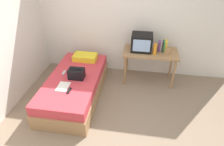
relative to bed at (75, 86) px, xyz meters
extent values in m
plane|color=#84705B|center=(0.84, -0.76, -0.24)|extent=(8.00, 8.00, 0.00)
cube|color=silver|center=(0.84, 1.24, 1.06)|extent=(5.20, 0.10, 2.60)
cube|color=#9E754C|center=(0.00, 0.00, -0.09)|extent=(1.00, 2.00, 0.31)
cube|color=#C63842|center=(0.00, 0.00, 0.16)|extent=(0.97, 1.94, 0.19)
cube|color=#9E754C|center=(1.49, 0.81, 0.50)|extent=(1.16, 0.60, 0.04)
cylinder|color=#9E754C|center=(0.97, 0.57, 0.12)|extent=(0.05, 0.05, 0.73)
cylinder|color=#9E754C|center=(2.01, 0.57, 0.12)|extent=(0.05, 0.05, 0.73)
cylinder|color=#9E754C|center=(0.97, 1.05, 0.12)|extent=(0.05, 0.05, 0.73)
cylinder|color=#9E754C|center=(2.01, 1.05, 0.12)|extent=(0.05, 0.05, 0.73)
cube|color=black|center=(1.28, 0.84, 0.70)|extent=(0.44, 0.38, 0.36)
cube|color=#8CB2E0|center=(1.28, 0.64, 0.71)|extent=(0.35, 0.01, 0.26)
cylinder|color=orange|center=(1.56, 0.68, 0.64)|extent=(0.07, 0.07, 0.24)
cube|color=#7A3D89|center=(1.66, 0.87, 0.63)|extent=(0.04, 0.13, 0.22)
cube|color=gray|center=(1.70, 0.87, 0.64)|extent=(0.03, 0.15, 0.24)
cube|color=black|center=(1.72, 0.87, 0.64)|extent=(0.02, 0.13, 0.23)
cube|color=#337F47|center=(1.75, 0.87, 0.64)|extent=(0.03, 0.16, 0.23)
cube|color=gold|center=(1.79, 0.87, 0.64)|extent=(0.04, 0.16, 0.24)
cube|color=#9E754C|center=(1.83, 0.71, 0.60)|extent=(0.11, 0.02, 0.15)
cube|color=yellow|center=(0.05, 0.69, 0.32)|extent=(0.52, 0.31, 0.13)
cube|color=black|center=(0.08, -0.04, 0.35)|extent=(0.30, 0.20, 0.20)
cylinder|color=black|center=(0.08, -0.04, 0.47)|extent=(0.24, 0.02, 0.02)
cube|color=white|center=(-0.09, -0.35, 0.26)|extent=(0.21, 0.29, 0.01)
cube|color=black|center=(0.07, -0.46, 0.26)|extent=(0.04, 0.16, 0.02)
cube|color=#B7B7BC|center=(-0.23, 0.08, 0.26)|extent=(0.04, 0.14, 0.02)
camera|label=1|loc=(1.24, -2.97, 2.41)|focal=30.66mm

